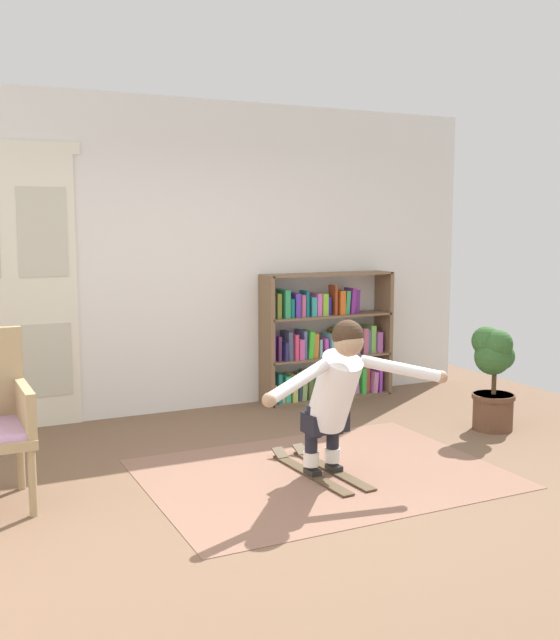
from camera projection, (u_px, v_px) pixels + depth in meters
ground_plane at (328, 496)px, 4.83m from camera, size 7.20×7.20×0.00m
back_wall at (193, 257)px, 6.96m from camera, size 6.00×0.10×2.90m
double_door at (11, 287)px, 6.23m from camera, size 1.22×0.05×2.45m
rug at (322, 473)px, 5.26m from camera, size 2.45×1.83×0.01m
bookshelf at (323, 344)px, 7.44m from camera, size 1.39×0.30×1.27m
potted_plant at (494, 372)px, 6.30m from camera, size 0.38×0.37×0.90m
skis_pair at (319, 469)px, 5.28m from camera, size 0.33×0.99×0.07m
person_skier at (336, 388)px, 5.02m from camera, size 1.44×0.65×1.07m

